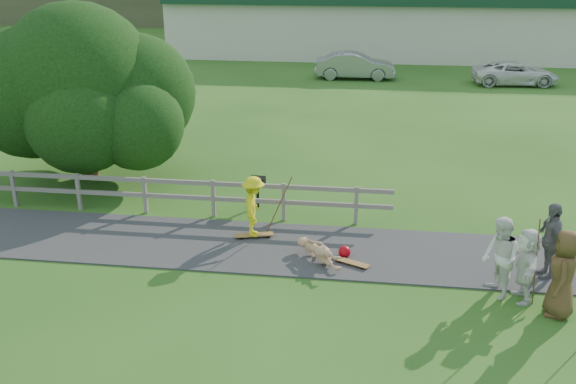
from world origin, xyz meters
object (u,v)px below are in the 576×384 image
at_px(skater_rider, 254,210).
at_px(spectator_c, 563,274).
at_px(spectator_d, 526,265).
at_px(bbq, 258,192).
at_px(car_silver, 355,66).
at_px(car_white, 515,73).
at_px(spectator_b, 550,241).
at_px(skater_fallen, 319,252).
at_px(spectator_a, 500,258).
at_px(tree, 83,108).

distance_m(skater_rider, spectator_c, 7.48).
xyz_separation_m(spectator_d, bbq, (-6.61, 4.48, -0.37)).
height_order(car_silver, car_white, car_silver).
xyz_separation_m(spectator_b, car_silver, (-5.32, 23.73, -0.15)).
bearing_deg(skater_fallen, spectator_a, -54.95).
distance_m(spectator_a, car_silver, 25.10).
bearing_deg(tree, car_silver, 66.53).
distance_m(skater_fallen, spectator_c, 5.44).
xyz_separation_m(spectator_a, spectator_d, (0.52, -0.11, -0.08)).
height_order(tree, bbq, tree).
bearing_deg(bbq, car_white, 65.50).
height_order(spectator_b, spectator_d, spectator_b).
relative_size(skater_fallen, spectator_c, 0.80).
relative_size(spectator_b, spectator_d, 1.10).
height_order(skater_rider, bbq, skater_rider).
bearing_deg(skater_rider, car_silver, -13.49).
height_order(spectator_c, car_white, spectator_c).
height_order(spectator_b, car_silver, spectator_b).
distance_m(spectator_d, car_white, 24.69).
bearing_deg(tree, skater_fallen, -32.45).
xyz_separation_m(spectator_a, bbq, (-6.09, 4.37, -0.45)).
bearing_deg(car_silver, skater_fallen, 177.72).
xyz_separation_m(skater_fallen, car_white, (8.86, 23.13, 0.37)).
xyz_separation_m(spectator_d, car_silver, (-4.56, 24.88, -0.07)).
bearing_deg(car_silver, bbq, 171.85).
bearing_deg(spectator_b, skater_fallen, -99.36).
relative_size(spectator_a, car_silver, 0.39).
bearing_deg(car_silver, spectator_c, -170.90).
xyz_separation_m(spectator_c, spectator_d, (-0.61, 0.53, -0.11)).
bearing_deg(skater_fallen, car_white, 29.04).
relative_size(spectator_a, spectator_b, 0.99).
bearing_deg(car_white, skater_rider, 149.53).
bearing_deg(bbq, car_silver, 88.69).
relative_size(skater_rider, skater_fallen, 1.06).
bearing_deg(car_silver, spectator_a, -173.14).
xyz_separation_m(car_silver, bbq, (-2.05, -20.40, -0.30)).
bearing_deg(spectator_b, spectator_d, -42.54).
height_order(skater_fallen, spectator_c, spectator_c).
bearing_deg(skater_rider, spectator_b, -108.30).
xyz_separation_m(skater_fallen, bbq, (-2.10, 3.30, 0.19)).
relative_size(spectator_d, tree, 0.21).
distance_m(car_silver, tree, 20.29).
bearing_deg(spectator_a, bbq, -143.23).
bearing_deg(spectator_a, spectator_c, 42.96).
height_order(skater_rider, tree, tree).
height_order(skater_fallen, bbq, bbq).
relative_size(spectator_a, car_white, 0.39).
relative_size(spectator_a, bbq, 1.96).
bearing_deg(skater_rider, tree, 48.36).
relative_size(skater_fallen, car_silver, 0.33).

